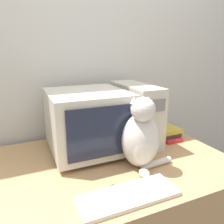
{
  "coord_description": "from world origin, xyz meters",
  "views": [
    {
      "loc": [
        -0.4,
        -0.57,
        1.36
      ],
      "look_at": [
        0.06,
        0.48,
        1.04
      ],
      "focal_mm": 35.0,
      "sensor_mm": 36.0,
      "label": 1
    }
  ],
  "objects_px": {
    "computer_tower": "(135,113)",
    "pen": "(101,193)",
    "keyboard": "(128,196)",
    "cat": "(141,138)",
    "crt_monitor": "(88,121)",
    "book_stack": "(166,133)"
  },
  "relations": [
    {
      "from": "computer_tower",
      "to": "pen",
      "type": "bearing_deg",
      "value": -132.79
    },
    {
      "from": "computer_tower",
      "to": "keyboard",
      "type": "xyz_separation_m",
      "value": [
        -0.32,
        -0.52,
        -0.18
      ]
    },
    {
      "from": "computer_tower",
      "to": "cat",
      "type": "distance_m",
      "value": 0.35
    },
    {
      "from": "crt_monitor",
      "to": "book_stack",
      "type": "distance_m",
      "value": 0.58
    },
    {
      "from": "keyboard",
      "to": "cat",
      "type": "height_order",
      "value": "cat"
    },
    {
      "from": "crt_monitor",
      "to": "keyboard",
      "type": "bearing_deg",
      "value": -88.42
    },
    {
      "from": "computer_tower",
      "to": "pen",
      "type": "relative_size",
      "value": 3.07
    },
    {
      "from": "keyboard",
      "to": "crt_monitor",
      "type": "bearing_deg",
      "value": 91.58
    },
    {
      "from": "pen",
      "to": "computer_tower",
      "type": "bearing_deg",
      "value": 47.21
    },
    {
      "from": "crt_monitor",
      "to": "pen",
      "type": "relative_size",
      "value": 3.14
    },
    {
      "from": "crt_monitor",
      "to": "keyboard",
      "type": "height_order",
      "value": "crt_monitor"
    },
    {
      "from": "computer_tower",
      "to": "book_stack",
      "type": "distance_m",
      "value": 0.28
    },
    {
      "from": "book_stack",
      "to": "computer_tower",
      "type": "bearing_deg",
      "value": 167.0
    },
    {
      "from": "computer_tower",
      "to": "book_stack",
      "type": "bearing_deg",
      "value": -13.0
    },
    {
      "from": "computer_tower",
      "to": "keyboard",
      "type": "height_order",
      "value": "computer_tower"
    },
    {
      "from": "cat",
      "to": "book_stack",
      "type": "bearing_deg",
      "value": 53.58
    },
    {
      "from": "crt_monitor",
      "to": "book_stack",
      "type": "xyz_separation_m",
      "value": [
        0.56,
        -0.03,
        -0.15
      ]
    },
    {
      "from": "computer_tower",
      "to": "keyboard",
      "type": "bearing_deg",
      "value": -121.79
    },
    {
      "from": "keyboard",
      "to": "cat",
      "type": "relative_size",
      "value": 1.12
    },
    {
      "from": "keyboard",
      "to": "pen",
      "type": "xyz_separation_m",
      "value": [
        -0.1,
        0.07,
        -0.01
      ]
    },
    {
      "from": "book_stack",
      "to": "pen",
      "type": "xyz_separation_m",
      "value": [
        -0.64,
        -0.4,
        -0.03
      ]
    },
    {
      "from": "cat",
      "to": "book_stack",
      "type": "xyz_separation_m",
      "value": [
        0.37,
        0.26,
        -0.12
      ]
    }
  ]
}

